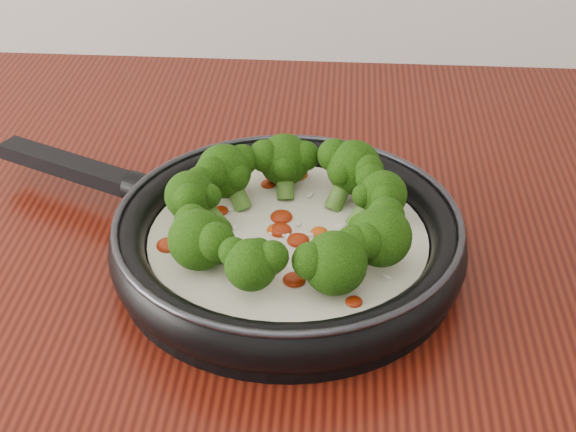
{
  "coord_description": "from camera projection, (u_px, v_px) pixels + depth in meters",
  "views": [
    {
      "loc": [
        0.18,
        0.5,
        1.33
      ],
      "look_at": [
        0.14,
        1.06,
        0.95
      ],
      "focal_mm": 53.0,
      "sensor_mm": 36.0,
      "label": 1
    }
  ],
  "objects": [
    {
      "name": "skillet",
      "position": [
        286.0,
        234.0,
        0.69
      ],
      "size": [
        0.48,
        0.39,
        0.08
      ],
      "color": "black",
      "rests_on": "counter"
    }
  ]
}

